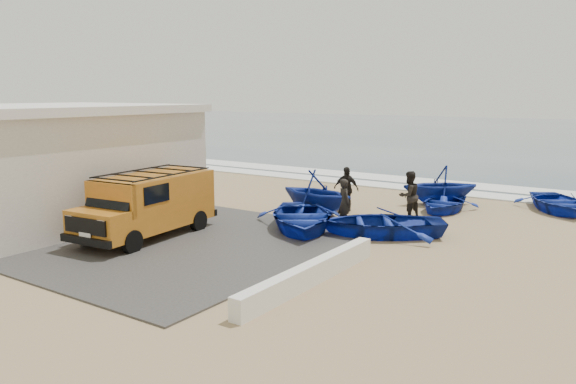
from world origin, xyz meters
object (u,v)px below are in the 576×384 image
Objects in this scene: boat_far_left at (440,185)px; parapet at (311,274)px; van at (149,203)px; boat_mid_left at (316,192)px; fisherman_back at (346,189)px; boat_mid_right at (444,203)px; boat_near_right at (381,223)px; fisherman_middle at (409,196)px; boat_far_right at (558,202)px; fisherman_front at (344,203)px; building at (48,161)px; boat_near_left at (301,217)px.

parapet is at bearing -35.51° from boat_far_left.
boat_mid_left is (2.70, 6.22, -0.29)m from van.
boat_far_left is at bearing 45.24° from fisherman_back.
boat_mid_right is 1.01× the size of boat_far_left.
boat_near_right is at bearing -37.92° from boat_far_left.
fisherman_middle reaches higher than fisherman_back.
boat_near_right is at bearing -96.70° from boat_mid_right.
boat_far_right reaches higher than parapet.
boat_mid_left is at bearing 5.13° from fisherman_front.
boat_far_right is at bearing 74.48° from parapet.
fisherman_front is (-2.10, -4.55, 0.53)m from boat_mid_right.
building reaches higher than fisherman_back.
boat_near_left is 1.72m from fisherman_front.
boat_mid_left is 5.75m from boat_far_left.
boat_near_right reaches higher than parapet.
van is 2.88× the size of fisherman_back.
boat_mid_right is at bearing -14.10° from boat_far_left.
boat_near_right is 8.71m from boat_far_right.
van is 9.53m from fisherman_middle.
fisherman_back reaches higher than boat_mid_left.
parapet is at bearing -13.28° from van.
boat_mid_right is at bearing -42.39° from boat_mid_left.
fisherman_front is at bearing -116.61° from boat_mid_right.
building is 5.44× the size of fisherman_front.
building reaches higher than boat_near_right.
boat_near_right is at bearing -51.41° from fisherman_back.
building is 13.82m from fisherman_middle.
boat_far_left is 0.85× the size of boat_far_right.
boat_mid_left reaches higher than parapet.
fisherman_middle is at bearing -106.15° from boat_mid_right.
boat_far_left is at bearing 113.69° from boat_mid_right.
boat_far_right is (7.88, 5.87, -0.48)m from boat_mid_left.
fisherman_middle reaches higher than boat_near_left.
boat_far_right is (3.63, 13.07, 0.12)m from parapet.
boat_far_right is at bearing 26.62° from fisherman_back.
boat_near_right is 5.07m from boat_mid_right.
fisherman_middle is at bearing 151.23° from boat_near_right.
fisherman_middle is (11.69, 7.27, -1.23)m from building.
boat_near_right is 1.11× the size of boat_far_right.
parapet is at bearing -73.33° from fisherman_back.
fisherman_middle is at bearing -39.02° from boat_far_left.
fisherman_front is (-1.48, -5.84, 0.02)m from boat_far_left.
fisherman_back is (3.38, 7.44, -0.26)m from van.
fisherman_back reaches higher than boat_far_left.
boat_near_right is 6.36m from boat_far_left.
boat_far_left is 1.78× the size of fisherman_back.
fisherman_front is at bearing 111.22° from parapet.
boat_near_right is at bearing -149.00° from boat_far_right.
fisherman_back is (0.68, 1.21, 0.03)m from boat_mid_left.
building is 12.78m from boat_near_right.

